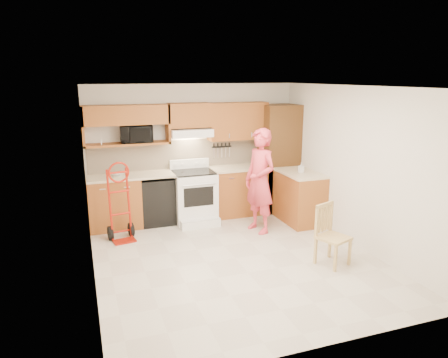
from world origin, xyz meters
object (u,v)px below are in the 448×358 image
person (260,181)px  hand_truck (121,206)px  range (195,192)px  microwave (136,134)px  dining_chair (334,236)px

person → hand_truck: 2.35m
range → person: (0.92, -0.85, 0.34)m
microwave → hand_truck: size_ratio=0.47×
person → hand_truck: (-2.30, 0.35, -0.31)m
microwave → person: same height
microwave → dining_chair: 3.79m
range → hand_truck: 1.46m
range → hand_truck: bearing=-160.3°
hand_truck → microwave: bearing=53.2°
range → dining_chair: range is taller
microwave → dining_chair: (2.34, -2.73, -1.20)m
microwave → dining_chair: microwave is taller
person → dining_chair: 1.70m
hand_truck → dining_chair: size_ratio=1.35×
range → dining_chair: size_ratio=1.27×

